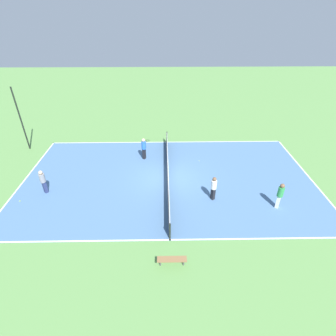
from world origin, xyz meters
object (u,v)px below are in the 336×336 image
at_px(tennis_ball_left_sideline, 20,201).
at_px(player_baseline_gray, 43,180).
at_px(fence_post_back_right, 21,120).
at_px(tennis_net, 168,172).
at_px(tennis_ball_near_net, 199,161).
at_px(player_near_white, 214,187).
at_px(player_near_blue, 144,147).
at_px(player_far_green, 280,194).
at_px(bench, 172,260).

bearing_deg(tennis_ball_left_sideline, player_baseline_gray, -54.67).
relative_size(tennis_ball_left_sideline, fence_post_back_right, 0.01).
relative_size(tennis_net, tennis_ball_near_net, 172.10).
relative_size(player_near_white, player_near_blue, 0.93).
distance_m(tennis_ball_left_sideline, fence_post_back_right, 8.21).
bearing_deg(player_baseline_gray, fence_post_back_right, -18.45).
relative_size(player_far_green, tennis_ball_left_sideline, 26.24).
relative_size(tennis_net, player_baseline_gray, 6.82).
height_order(tennis_net, tennis_ball_left_sideline, tennis_net).
height_order(tennis_net, bench, tennis_net).
height_order(bench, player_baseline_gray, player_baseline_gray).
bearing_deg(player_near_white, player_near_blue, 11.71).
xyz_separation_m(player_baseline_gray, tennis_ball_near_net, (3.92, -10.81, -0.95)).
xyz_separation_m(tennis_ball_left_sideline, fence_post_back_right, (7.36, 2.51, 2.64)).
bearing_deg(player_near_blue, bench, -141.09).
bearing_deg(fence_post_back_right, player_near_white, -116.02).
distance_m(tennis_net, player_near_white, 3.78).
xyz_separation_m(player_far_green, fence_post_back_right, (8.21, 18.84, 1.65)).
xyz_separation_m(player_near_white, fence_post_back_right, (7.30, 14.96, 1.72)).
bearing_deg(bench, player_far_green, -148.13).
distance_m(tennis_net, player_near_blue, 3.51).
xyz_separation_m(tennis_ball_near_net, tennis_ball_left_sideline, (-4.87, 12.15, 0.00)).
bearing_deg(player_near_blue, player_baseline_gray, 153.32).
bearing_deg(tennis_net, tennis_ball_near_net, -47.02).
xyz_separation_m(tennis_net, player_baseline_gray, (-1.54, 8.25, 0.44)).
xyz_separation_m(player_near_white, tennis_ball_near_net, (4.82, 0.30, -0.93)).
xyz_separation_m(tennis_net, fence_post_back_right, (4.87, 12.10, 2.13)).
distance_m(tennis_net, player_far_green, 7.54).
xyz_separation_m(tennis_net, bench, (-7.49, -0.06, -0.18)).
bearing_deg(player_baseline_gray, player_near_blue, -104.47).
bearing_deg(player_near_white, tennis_ball_left_sideline, 60.38).
bearing_deg(fence_post_back_right, bench, -135.47).
bearing_deg(tennis_ball_left_sideline, fence_post_back_right, 18.85).
height_order(player_near_white, fence_post_back_right, fence_post_back_right).
height_order(bench, player_near_blue, player_near_blue).
bearing_deg(player_far_green, tennis_ball_near_net, -111.83).
bearing_deg(bench, player_baseline_gray, -35.64).
relative_size(player_near_blue, tennis_ball_near_net, 26.56).
distance_m(player_far_green, tennis_ball_near_net, 7.16).
bearing_deg(tennis_ball_near_net, fence_post_back_right, 80.38).
relative_size(tennis_ball_near_net, tennis_ball_left_sideline, 1.00).
distance_m(player_near_blue, tennis_ball_left_sideline, 9.46).
height_order(player_far_green, tennis_ball_near_net, player_far_green).
xyz_separation_m(tennis_net, tennis_ball_left_sideline, (-2.49, 9.59, -0.51)).
distance_m(tennis_net, tennis_ball_left_sideline, 9.92).
xyz_separation_m(tennis_net, player_near_blue, (2.92, 1.89, 0.50)).
height_order(tennis_net, player_baseline_gray, player_baseline_gray).
bearing_deg(tennis_ball_left_sideline, bench, -117.41).
distance_m(player_baseline_gray, tennis_ball_left_sideline, 1.90).
height_order(player_far_green, player_near_white, player_far_green).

